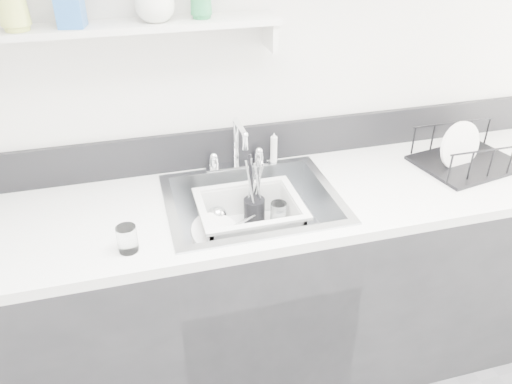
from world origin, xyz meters
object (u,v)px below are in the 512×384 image
object	(u,v)px
dish_rack	(470,149)
sink	(253,219)
wash_tub	(250,219)
counter_run	(253,291)

from	to	relation	value
dish_rack	sink	bearing A→B (deg)	171.23
wash_tub	dish_rack	bearing A→B (deg)	1.42
counter_run	dish_rack	size ratio (longest dim) A/B	7.86
sink	wash_tub	xyz separation A→B (m)	(-0.01, 0.01, -0.00)
sink	dish_rack	bearing A→B (deg)	1.85
counter_run	sink	xyz separation A→B (m)	(0.00, 0.00, 0.37)
sink	dish_rack	distance (m)	0.95
counter_run	wash_tub	distance (m)	0.37
sink	wash_tub	world-z (taller)	sink
wash_tub	sink	bearing A→B (deg)	-35.30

